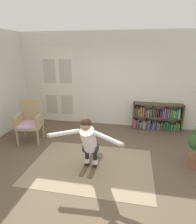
{
  "coord_description": "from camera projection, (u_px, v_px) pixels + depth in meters",
  "views": [
    {
      "loc": [
        0.73,
        -3.37,
        2.35
      ],
      "look_at": [
        -0.05,
        0.56,
        1.05
      ],
      "focal_mm": 30.75,
      "sensor_mm": 36.0,
      "label": 1
    }
  ],
  "objects": [
    {
      "name": "back_wall",
      "position": [
        112.0,
        80.0,
        5.98
      ],
      "size": [
        6.0,
        0.1,
        2.9
      ],
      "primitive_type": "cube",
      "color": "silver",
      "rests_on": "ground"
    },
    {
      "name": "rug",
      "position": [
        91.0,
        166.0,
        4.07
      ],
      "size": [
        2.53,
        1.81,
        0.01
      ],
      "primitive_type": "cube",
      "color": "#8F795F",
      "rests_on": "ground"
    },
    {
      "name": "skis_pair",
      "position": [
        92.0,
        164.0,
        4.09
      ],
      "size": [
        0.34,
        0.87,
        0.07
      ],
      "color": "brown",
      "rests_on": "rug"
    },
    {
      "name": "person_skier",
      "position": [
        88.0,
        139.0,
        3.71
      ],
      "size": [
        1.48,
        0.64,
        1.12
      ],
      "color": "white",
      "rests_on": "skis_pair"
    },
    {
      "name": "wicker_chair",
      "position": [
        30.0,
        120.0,
        5.08
      ],
      "size": [
        0.71,
        0.71,
        1.1
      ],
      "color": "#9F8A5F",
      "rests_on": "ground"
    },
    {
      "name": "double_door",
      "position": [
        58.0,
        86.0,
        6.32
      ],
      "size": [
        1.22,
        0.05,
        2.45
      ],
      "color": "silver",
      "rests_on": "ground"
    },
    {
      "name": "bookshelf",
      "position": [
        156.0,
        118.0,
        5.86
      ],
      "size": [
        1.47,
        0.3,
        0.82
      ],
      "color": "#4C3D2A",
      "rests_on": "ground"
    },
    {
      "name": "ground_plane",
      "position": [
        95.0,
        168.0,
        4.0
      ],
      "size": [
        7.2,
        7.2,
        0.0
      ],
      "primitive_type": "plane",
      "color": "brown"
    }
  ]
}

